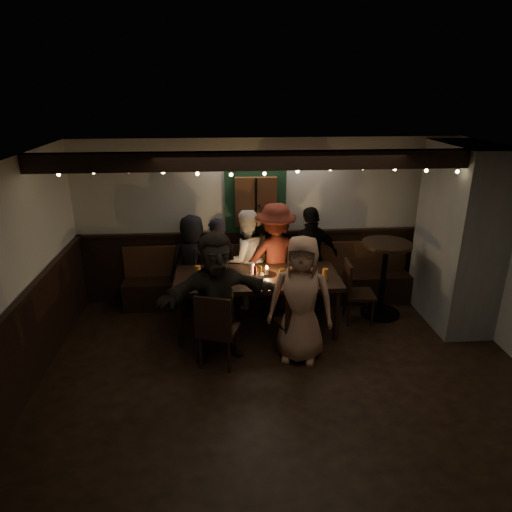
{
  "coord_description": "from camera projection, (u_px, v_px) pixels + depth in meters",
  "views": [
    {
      "loc": [
        -0.72,
        -4.46,
        3.34
      ],
      "look_at": [
        -0.25,
        1.6,
        1.05
      ],
      "focal_mm": 32.0,
      "sensor_mm": 36.0,
      "label": 1
    }
  ],
  "objects": [
    {
      "name": "room",
      "position": [
        351.0,
        256.0,
        6.41
      ],
      "size": [
        6.02,
        5.01,
        2.62
      ],
      "color": "black",
      "rests_on": "ground"
    },
    {
      "name": "dining_table",
      "position": [
        257.0,
        281.0,
        6.41
      ],
      "size": [
        2.3,
        0.99,
        1.0
      ],
      "color": "black",
      "rests_on": "ground"
    },
    {
      "name": "chair_near_left",
      "position": [
        216.0,
        327.0,
        5.57
      ],
      "size": [
        0.57,
        0.57,
        1.01
      ],
      "color": "black",
      "rests_on": "ground"
    },
    {
      "name": "chair_near_right",
      "position": [
        296.0,
        319.0,
        5.86
      ],
      "size": [
        0.52,
        0.52,
        0.91
      ],
      "color": "black",
      "rests_on": "ground"
    },
    {
      "name": "chair_end",
      "position": [
        354.0,
        288.0,
        6.7
      ],
      "size": [
        0.45,
        0.45,
        0.94
      ],
      "color": "black",
      "rests_on": "ground"
    },
    {
      "name": "high_top",
      "position": [
        384.0,
        270.0,
        6.83
      ],
      "size": [
        0.73,
        0.73,
        1.17
      ],
      "color": "black",
      "rests_on": "ground"
    },
    {
      "name": "person_a",
      "position": [
        193.0,
        263.0,
        7.04
      ],
      "size": [
        0.85,
        0.67,
        1.51
      ],
      "primitive_type": "imported",
      "rotation": [
        0.0,
        0.0,
        3.43
      ],
      "color": "black",
      "rests_on": "ground"
    },
    {
      "name": "person_b",
      "position": [
        218.0,
        265.0,
        6.98
      ],
      "size": [
        0.59,
        0.42,
        1.5
      ],
      "primitive_type": "imported",
      "rotation": [
        0.0,
        0.0,
        3.02
      ],
      "color": "black",
      "rests_on": "ground"
    },
    {
      "name": "person_c",
      "position": [
        245.0,
        259.0,
        7.09
      ],
      "size": [
        0.92,
        0.82,
        1.58
      ],
      "primitive_type": "imported",
      "rotation": [
        0.0,
        0.0,
        3.47
      ],
      "color": "silver",
      "rests_on": "ground"
    },
    {
      "name": "person_d",
      "position": [
        275.0,
        257.0,
        7.01
      ],
      "size": [
        1.17,
        0.77,
        1.7
      ],
      "primitive_type": "imported",
      "rotation": [
        0.0,
        0.0,
        3.27
      ],
      "color": "#511B13",
      "rests_on": "ground"
    },
    {
      "name": "person_e",
      "position": [
        310.0,
        258.0,
        7.09
      ],
      "size": [
        1.03,
        0.68,
        1.63
      ],
      "primitive_type": "imported",
      "rotation": [
        0.0,
        0.0,
        3.47
      ],
      "color": "black",
      "rests_on": "ground"
    },
    {
      "name": "person_f",
      "position": [
        217.0,
        297.0,
        5.71
      ],
      "size": [
        1.65,
        0.88,
        1.7
      ],
      "primitive_type": "imported",
      "rotation": [
        0.0,
        0.0,
        0.25
      ],
      "color": "black",
      "rests_on": "ground"
    },
    {
      "name": "person_g",
      "position": [
        301.0,
        300.0,
        5.67
      ],
      "size": [
        0.92,
        0.72,
        1.66
      ],
      "primitive_type": "imported",
      "rotation": [
        0.0,
        0.0,
        -0.26
      ],
      "color": "#A7765C",
      "rests_on": "ground"
    }
  ]
}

